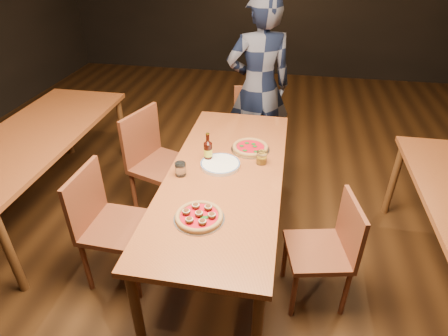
% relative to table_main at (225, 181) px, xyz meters
% --- Properties ---
extents(ground, '(9.00, 9.00, 0.00)m').
position_rel_table_main_xyz_m(ground, '(0.00, 0.00, -0.68)').
color(ground, black).
extents(room_shell, '(9.00, 9.00, 9.00)m').
position_rel_table_main_xyz_m(room_shell, '(0.00, 0.00, 1.18)').
color(room_shell, black).
rests_on(room_shell, ground).
extents(table_main, '(0.80, 2.00, 0.75)m').
position_rel_table_main_xyz_m(table_main, '(0.00, 0.00, 0.00)').
color(table_main, maroon).
rests_on(table_main, ground).
extents(table_left, '(0.80, 2.00, 0.75)m').
position_rel_table_main_xyz_m(table_left, '(-1.70, 0.30, 0.00)').
color(table_left, maroon).
rests_on(table_left, ground).
extents(chair_main_nw, '(0.45, 0.45, 0.92)m').
position_rel_table_main_xyz_m(chair_main_nw, '(-0.69, -0.37, -0.22)').
color(chair_main_nw, brown).
rests_on(chair_main_nw, ground).
extents(chair_main_sw, '(0.58, 0.58, 0.99)m').
position_rel_table_main_xyz_m(chair_main_sw, '(-0.61, 0.41, -0.19)').
color(chair_main_sw, brown).
rests_on(chair_main_sw, ground).
extents(chair_main_e, '(0.47, 0.47, 0.84)m').
position_rel_table_main_xyz_m(chair_main_e, '(0.67, -0.32, -0.26)').
color(chair_main_e, brown).
rests_on(chair_main_e, ground).
extents(chair_end, '(0.51, 0.51, 0.91)m').
position_rel_table_main_xyz_m(chair_end, '(0.09, 1.25, -0.22)').
color(chair_end, brown).
rests_on(chair_end, ground).
extents(pizza_meatball, '(0.30, 0.30, 0.06)m').
position_rel_table_main_xyz_m(pizza_meatball, '(-0.06, -0.52, 0.09)').
color(pizza_meatball, '#B7B7BF').
rests_on(pizza_meatball, table_main).
extents(pizza_margherita, '(0.30, 0.30, 0.04)m').
position_rel_table_main_xyz_m(pizza_margherita, '(0.13, 0.35, 0.09)').
color(pizza_margherita, '#B7B7BF').
rests_on(pizza_margherita, table_main).
extents(plate_stack, '(0.29, 0.29, 0.03)m').
position_rel_table_main_xyz_m(plate_stack, '(-0.05, 0.08, 0.09)').
color(plate_stack, white).
rests_on(plate_stack, table_main).
extents(beer_bottle, '(0.06, 0.06, 0.22)m').
position_rel_table_main_xyz_m(beer_bottle, '(-0.15, 0.13, 0.15)').
color(beer_bottle, black).
rests_on(beer_bottle, table_main).
extents(water_glass, '(0.08, 0.08, 0.10)m').
position_rel_table_main_xyz_m(water_glass, '(-0.30, -0.08, 0.12)').
color(water_glass, white).
rests_on(water_glass, table_main).
extents(amber_glass, '(0.08, 0.08, 0.09)m').
position_rel_table_main_xyz_m(amber_glass, '(0.24, 0.17, 0.12)').
color(amber_glass, '#AC7513').
rests_on(amber_glass, table_main).
extents(diner, '(0.75, 0.62, 1.77)m').
position_rel_table_main_xyz_m(diner, '(0.09, 1.35, 0.21)').
color(diner, black).
rests_on(diner, ground).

